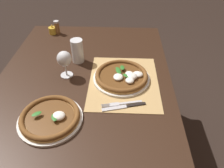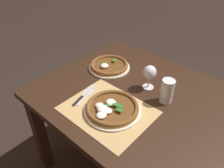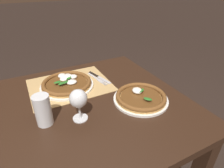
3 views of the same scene
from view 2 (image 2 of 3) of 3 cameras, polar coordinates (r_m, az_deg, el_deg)
The scene contains 8 objects.
dining_table at distance 1.37m, azimuth 7.53°, elevation -6.66°, with size 1.22×0.97×0.74m.
paper_placemat at distance 1.20m, azimuth -1.10°, elevation -6.89°, with size 0.47×0.37×0.00m, color tan.
pizza_near at distance 1.18m, azimuth -0.09°, elevation -6.32°, with size 0.31×0.31×0.05m.
pizza_far at distance 1.54m, azimuth -0.77°, elevation 4.80°, with size 0.29×0.29×0.05m.
wine_glass at distance 1.32m, azimuth 9.81°, elevation 2.79°, with size 0.08×0.08×0.16m.
pint_glass at distance 1.26m, azimuth 14.17°, elevation -1.91°, with size 0.07×0.07×0.15m.
fork at distance 1.30m, azimuth -6.45°, elevation -2.99°, with size 0.06×0.20×0.00m.
knife at distance 1.31m, azimuth -7.41°, elevation -2.82°, with size 0.07×0.21×0.01m.
Camera 2 is at (0.53, -0.86, 1.57)m, focal length 35.00 mm.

